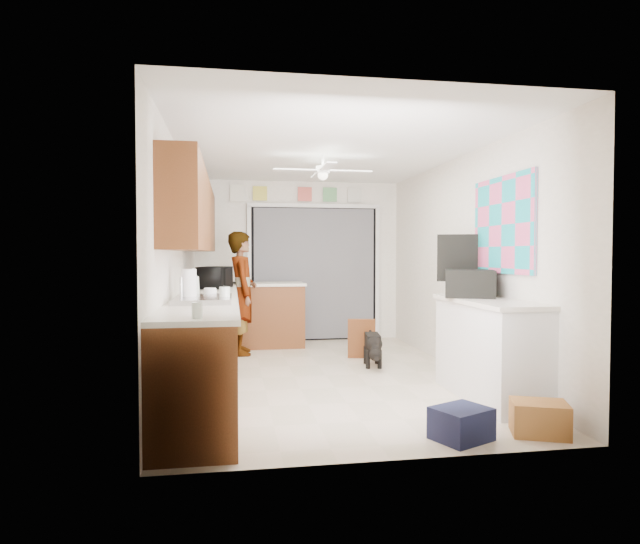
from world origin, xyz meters
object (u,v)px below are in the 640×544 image
paper_towel_roll (189,285)px  dog (373,348)px  microwave (215,278)px  cup (210,293)px  soap_bottle (194,283)px  navy_crate (461,424)px  suitcase (469,283)px  man (242,293)px  cardboard_box (539,418)px

paper_towel_roll → dog: 2.61m
microwave → cup: microwave is taller
microwave → soap_bottle: 1.39m
soap_bottle → navy_crate: size_ratio=0.75×
suitcase → man: 3.18m
navy_crate → soap_bottle: bearing=141.4°
cardboard_box → suitcase: bearing=87.1°
paper_towel_roll → suitcase: paper_towel_roll is taller
paper_towel_roll → man: bearing=77.8°
cardboard_box → cup: bearing=147.7°
navy_crate → man: man is taller
cup → cardboard_box: bearing=-32.3°
man → suitcase: bearing=-138.7°
microwave → cup: size_ratio=3.86×
soap_bottle → paper_towel_roll: size_ratio=1.00×
cup → dog: 2.28m
cup → dog: size_ratio=0.22×
soap_bottle → man: bearing=76.2°
cup → paper_towel_roll: paper_towel_roll is taller
soap_bottle → dog: bearing=25.6°
microwave → dog: size_ratio=0.86×
suitcase → navy_crate: suitcase is taller
cardboard_box → navy_crate: 0.62m
navy_crate → man: 4.02m
soap_bottle → cardboard_box: (2.65, -1.62, -0.96)m
man → navy_crate: bearing=-160.4°
navy_crate → man: (-1.53, 3.65, 0.72)m
microwave → man: (0.34, 0.65, -0.24)m
microwave → dog: 2.11m
cardboard_box → navy_crate: (-0.62, 0.00, -0.01)m
cup → navy_crate: (1.87, -1.58, -0.87)m
suitcase → cup: bearing=-161.9°
paper_towel_roll → cup: bearing=61.3°
suitcase → cardboard_box: bearing=-70.4°
microwave → navy_crate: 3.66m
cup → cardboard_box: size_ratio=0.31×
cup → paper_towel_roll: 0.38m
suitcase → man: size_ratio=0.37×
navy_crate → dog: size_ratio=0.69×
cup → suitcase: (2.56, -0.20, 0.08)m
soap_bottle → navy_crate: (2.02, -1.62, -0.97)m
soap_bottle → dog: 2.43m
paper_towel_roll → man: man is taller
soap_bottle → cup: soap_bottle is taller
cup → man: size_ratio=0.08×
cardboard_box → man: bearing=120.5°
dog → soap_bottle: bearing=-145.6°
microwave → paper_towel_roll: 1.75m
suitcase → cardboard_box: 1.68m
soap_bottle → man: size_ratio=0.17×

